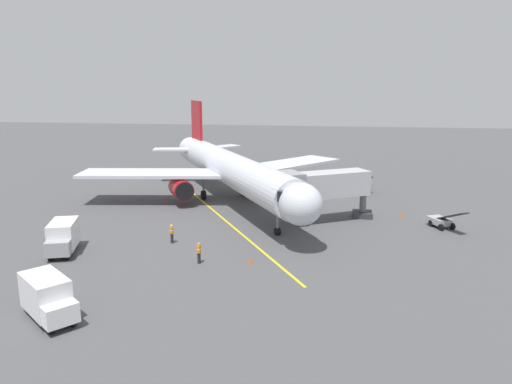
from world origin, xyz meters
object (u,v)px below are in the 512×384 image
at_px(box_truck_near_nose, 63,237).
at_px(belt_loader_portside, 362,184).
at_px(ground_crew_marshaller, 199,253).
at_px(safety_cone_nose_right, 402,215).
at_px(airplane, 230,169).
at_px(ground_crew_wing_walker, 172,233).
at_px(safety_cone_nose_left, 251,260).
at_px(jet_bridge, 316,186).
at_px(box_truck_rear_apron, 48,298).
at_px(belt_loader_starboard_side, 441,221).

bearing_deg(box_truck_near_nose, belt_loader_portside, -131.55).
height_order(ground_crew_marshaller, safety_cone_nose_right, ground_crew_marshaller).
distance_m(airplane, ground_crew_wing_walker, 16.07).
distance_m(airplane, safety_cone_nose_left, 20.72).
bearing_deg(belt_loader_portside, safety_cone_nose_right, 103.74).
height_order(jet_bridge, ground_crew_marshaller, jet_bridge).
bearing_deg(jet_bridge, safety_cone_nose_right, -159.63).
distance_m(ground_crew_wing_walker, box_truck_rear_apron, 15.14).
bearing_deg(ground_crew_marshaller, safety_cone_nose_right, -137.17).
xyz_separation_m(jet_bridge, belt_loader_starboard_side, (-12.31, -0.04, -3.05)).
xyz_separation_m(airplane, box_truck_near_nose, (10.23, 19.52, -2.62)).
bearing_deg(belt_loader_portside, box_truck_near_nose, 48.45).
bearing_deg(safety_cone_nose_left, belt_loader_starboard_side, -143.43).
height_order(airplane, safety_cone_nose_left, airplane).
bearing_deg(safety_cone_nose_right, ground_crew_marshaller, 42.83).
xyz_separation_m(ground_crew_marshaller, safety_cone_nose_left, (-4.04, -0.53, -0.61)).
bearing_deg(box_truck_rear_apron, belt_loader_portside, -117.08).
height_order(jet_bridge, safety_cone_nose_left, jet_bridge).
bearing_deg(belt_loader_portside, ground_crew_marshaller, 64.57).
height_order(airplane, safety_cone_nose_right, airplane).
relative_size(jet_bridge, belt_loader_starboard_side, 2.33).
xyz_separation_m(ground_crew_wing_walker, box_truck_near_nose, (8.15, 3.89, 0.50)).
bearing_deg(ground_crew_marshaller, ground_crew_wing_walker, -50.35).
height_order(ground_crew_marshaller, belt_loader_portside, belt_loader_portside).
relative_size(jet_bridge, box_truck_near_nose, 2.17).
height_order(airplane, belt_loader_portside, airplane).
bearing_deg(box_truck_near_nose, safety_cone_nose_right, -151.85).
bearing_deg(jet_bridge, ground_crew_marshaller, 56.38).
xyz_separation_m(box_truck_near_nose, belt_loader_starboard_side, (-32.86, -12.52, -0.67)).
distance_m(jet_bridge, box_truck_near_nose, 24.16).
xyz_separation_m(belt_loader_starboard_side, safety_cone_nose_right, (3.28, -3.31, -0.44)).
bearing_deg(box_truck_rear_apron, safety_cone_nose_right, -131.94).
distance_m(belt_loader_portside, safety_cone_nose_left, 31.39).
bearing_deg(box_truck_near_nose, jet_bridge, -148.74).
height_order(airplane, box_truck_rear_apron, airplane).
height_order(jet_bridge, belt_loader_starboard_side, jet_bridge).
bearing_deg(box_truck_rear_apron, ground_crew_wing_walker, -100.20).
relative_size(ground_crew_marshaller, ground_crew_wing_walker, 1.00).
bearing_deg(belt_loader_portside, ground_crew_wing_walker, 54.88).
height_order(ground_crew_marshaller, ground_crew_wing_walker, same).
relative_size(ground_crew_marshaller, safety_cone_nose_right, 3.11).
xyz_separation_m(ground_crew_wing_walker, belt_loader_portside, (-18.07, -25.69, -0.17)).
bearing_deg(jet_bridge, airplane, -34.33).
bearing_deg(jet_bridge, belt_loader_starboard_side, -179.80).
bearing_deg(safety_cone_nose_right, box_truck_near_nose, 28.15).
bearing_deg(ground_crew_marshaller, airplane, -85.37).
height_order(ground_crew_wing_walker, safety_cone_nose_left, ground_crew_wing_walker).
xyz_separation_m(box_truck_near_nose, box_truck_rear_apron, (-5.47, 11.01, 0.00)).
relative_size(jet_bridge, ground_crew_wing_walker, 6.31).
height_order(jet_bridge, box_truck_near_nose, jet_bridge).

